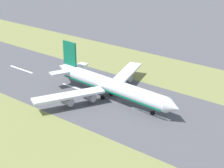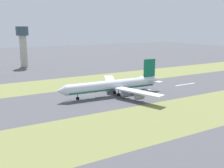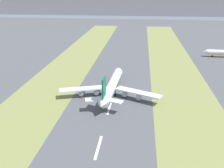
{
  "view_description": "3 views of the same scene",
  "coord_description": "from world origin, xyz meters",
  "views": [
    {
      "loc": [
        109.9,
        88.8,
        64.75
      ],
      "look_at": [
        -0.76,
        -2.72,
        7.0
      ],
      "focal_mm": 60.0,
      "sensor_mm": 36.0,
      "label": 1
    },
    {
      "loc": [
        -130.16,
        71.51,
        40.05
      ],
      "look_at": [
        -0.76,
        -2.72,
        7.0
      ],
      "focal_mm": 42.0,
      "sensor_mm": 36.0,
      "label": 2
    },
    {
      "loc": [
        16.81,
        -158.59,
        66.33
      ],
      "look_at": [
        -0.76,
        -2.72,
        7.0
      ],
      "focal_mm": 42.0,
      "sensor_mm": 36.0,
      "label": 3
    }
  ],
  "objects": [
    {
      "name": "ground_plane",
      "position": [
        0.0,
        0.0,
        0.0
      ],
      "size": [
        800.0,
        800.0,
        0.0
      ],
      "primitive_type": "plane",
      "color": "#4C4C51"
    },
    {
      "name": "grass_median_east",
      "position": [
        45.0,
        0.0,
        0.0
      ],
      "size": [
        40.0,
        600.0,
        0.01
      ],
      "primitive_type": "cube",
      "color": "olive",
      "rests_on": "ground"
    },
    {
      "name": "airplane_main_jet",
      "position": [
        -0.87,
        -4.62,
        6.02
      ],
      "size": [
        64.03,
        67.2,
        20.2
      ],
      "color": "silver",
      "rests_on": "ground"
    },
    {
      "name": "centreline_dash_near",
      "position": [
        0.0,
        -62.72,
        0.01
      ],
      "size": [
        1.2,
        18.0,
        0.01
      ],
      "primitive_type": "cube",
      "color": "silver",
      "rests_on": "ground"
    },
    {
      "name": "grass_median_west",
      "position": [
        -45.0,
        0.0,
        0.0
      ],
      "size": [
        40.0,
        600.0,
        0.01
      ],
      "primitive_type": "cube",
      "color": "olive",
      "rests_on": "ground"
    },
    {
      "name": "centreline_dash_mid",
      "position": [
        0.0,
        -22.72,
        0.01
      ],
      "size": [
        1.2,
        18.0,
        0.01
      ],
      "primitive_type": "cube",
      "color": "silver",
      "rests_on": "ground"
    },
    {
      "name": "centreline_dash_far",
      "position": [
        0.0,
        17.28,
        0.01
      ],
      "size": [
        1.2,
        18.0,
        0.01
      ],
      "primitive_type": "cube",
      "color": "silver",
      "rests_on": "ground"
    }
  ]
}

